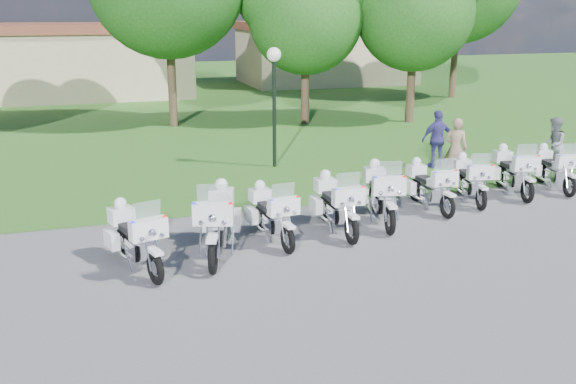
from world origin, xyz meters
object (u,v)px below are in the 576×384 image
object	(u,v)px
motorcycle_3	(336,203)
bystander_c	(438,139)
lamp_post	(274,77)
bystander_b	(553,145)
motorcycle_7	(513,171)
motorcycle_8	(554,168)
motorcycle_0	(135,237)
motorcycle_6	(470,179)
motorcycle_1	(218,221)
motorcycle_2	(271,213)
bystander_a	(456,149)
motorcycle_4	(381,193)
motorcycle_5	(429,185)

from	to	relation	value
motorcycle_3	bystander_c	size ratio (longest dim) A/B	1.25
lamp_post	bystander_b	xyz separation A→B (m)	(8.02, -3.22, -2.02)
motorcycle_7	motorcycle_8	xyz separation A→B (m)	(1.41, 0.06, -0.04)
lamp_post	motorcycle_0	bearing A→B (deg)	-124.42
motorcycle_6	motorcycle_7	world-z (taller)	motorcycle_7
motorcycle_1	motorcycle_2	distance (m)	1.35
motorcycle_1	motorcycle_6	bearing A→B (deg)	-148.43
bystander_a	bystander_b	bearing A→B (deg)	-145.81
motorcycle_0	motorcycle_4	distance (m)	5.92
motorcycle_5	motorcycle_6	world-z (taller)	motorcycle_5
motorcycle_4	motorcycle_6	bearing A→B (deg)	-151.51
motorcycle_7	motorcycle_0	bearing A→B (deg)	24.25
lamp_post	bystander_a	world-z (taller)	lamp_post
motorcycle_7	motorcycle_3	bearing A→B (deg)	25.51
motorcycle_4	lamp_post	size ratio (longest dim) A/B	0.64
motorcycle_5	motorcycle_7	world-z (taller)	motorcycle_7
motorcycle_2	motorcycle_6	bearing A→B (deg)	-173.16
motorcycle_4	motorcycle_7	bearing A→B (deg)	-153.49
motorcycle_5	motorcycle_7	distance (m)	2.92
motorcycle_4	bystander_b	distance (m)	7.69
motorcycle_4	bystander_a	world-z (taller)	bystander_a
motorcycle_7	bystander_b	world-z (taller)	bystander_b
motorcycle_0	motorcycle_1	bearing A→B (deg)	172.60
motorcycle_2	lamp_post	distance (m)	7.16
motorcycle_3	motorcycle_6	xyz separation A→B (m)	(4.24, 1.17, -0.05)
lamp_post	bystander_c	bearing A→B (deg)	-18.74
motorcycle_3	motorcycle_7	distance (m)	5.92
bystander_a	bystander_b	size ratio (longest dim) A/B	1.07
lamp_post	bystander_b	size ratio (longest dim) A/B	2.21
motorcycle_5	motorcycle_7	size ratio (longest dim) A/B	0.95
motorcycle_4	bystander_c	xyz separation A→B (m)	(4.04, 4.34, 0.23)
motorcycle_0	motorcycle_1	world-z (taller)	motorcycle_1
motorcycle_3	motorcycle_7	size ratio (longest dim) A/B	1.02
bystander_b	motorcycle_1	bearing A→B (deg)	-32.31
motorcycle_0	motorcycle_3	bearing A→B (deg)	174.67
bystander_b	motorcycle_5	bearing A→B (deg)	-28.84
motorcycle_2	bystander_c	world-z (taller)	bystander_c
motorcycle_2	bystander_a	distance (m)	7.51
motorcycle_3	bystander_b	xyz separation A→B (m)	(8.44, 3.12, 0.21)
motorcycle_4	motorcycle_7	xyz separation A→B (m)	(4.48, 1.08, -0.05)
motorcycle_7	motorcycle_5	bearing A→B (deg)	22.04
motorcycle_2	motorcycle_5	distance (m)	4.57
motorcycle_4	motorcycle_8	xyz separation A→B (m)	(5.88, 1.14, -0.09)
motorcycle_1	motorcycle_8	xyz separation A→B (m)	(9.99, 2.10, -0.12)
motorcycle_5	bystander_c	distance (m)	4.51
motorcycle_0	motorcycle_7	distance (m)	10.52
motorcycle_0	motorcycle_4	xyz separation A→B (m)	(5.79, 1.22, 0.04)
lamp_post	motorcycle_4	bearing A→B (deg)	-81.96
motorcycle_0	bystander_b	size ratio (longest dim) A/B	1.31
motorcycle_3	motorcycle_5	distance (m)	3.02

